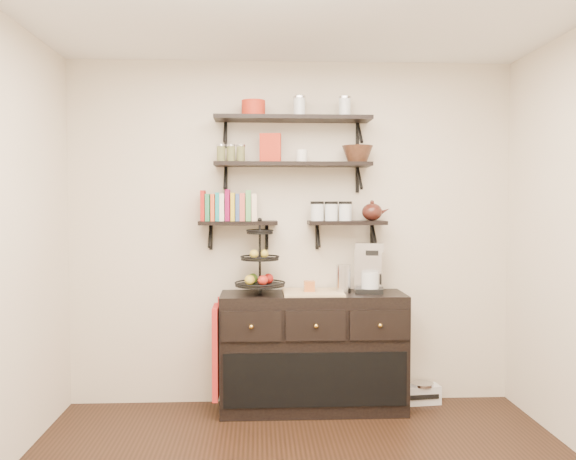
{
  "coord_description": "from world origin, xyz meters",
  "views": [
    {
      "loc": [
        -0.27,
        -3.08,
        1.59
      ],
      "look_at": [
        -0.06,
        1.15,
        1.4
      ],
      "focal_mm": 38.0,
      "sensor_mm": 36.0,
      "label": 1
    }
  ],
  "objects_px": {
    "coffee_maker": "(369,269)",
    "radio": "(422,393)",
    "fruit_stand": "(260,269)",
    "sideboard": "(313,352)"
  },
  "relations": [
    {
      "from": "fruit_stand",
      "to": "coffee_maker",
      "type": "distance_m",
      "value": 0.83
    },
    {
      "from": "sideboard",
      "to": "coffee_maker",
      "type": "relative_size",
      "value": 3.63
    },
    {
      "from": "coffee_maker",
      "to": "radio",
      "type": "relative_size",
      "value": 1.35
    },
    {
      "from": "radio",
      "to": "fruit_stand",
      "type": "bearing_deg",
      "value": 178.26
    },
    {
      "from": "coffee_maker",
      "to": "radio",
      "type": "xyz_separation_m",
      "value": [
        0.45,
        0.08,
        -1.0
      ]
    },
    {
      "from": "fruit_stand",
      "to": "sideboard",
      "type": "bearing_deg",
      "value": -0.61
    },
    {
      "from": "radio",
      "to": "sideboard",
      "type": "bearing_deg",
      "value": -179.36
    },
    {
      "from": "fruit_stand",
      "to": "radio",
      "type": "height_order",
      "value": "fruit_stand"
    },
    {
      "from": "coffee_maker",
      "to": "radio",
      "type": "distance_m",
      "value": 1.1
    },
    {
      "from": "coffee_maker",
      "to": "radio",
      "type": "bearing_deg",
      "value": 21.96
    }
  ]
}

